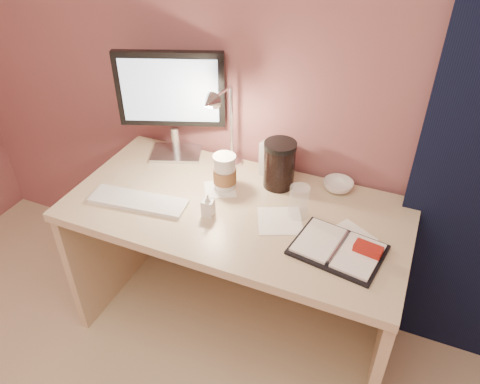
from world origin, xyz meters
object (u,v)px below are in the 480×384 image
at_px(keyboard, 138,201).
at_px(bowl, 338,186).
at_px(lotion_bottle, 208,204).
at_px(clear_cup, 299,202).
at_px(desk, 243,237).
at_px(planner, 340,249).
at_px(product_box, 274,159).
at_px(coffee_cup, 225,173).
at_px(desk_lamp, 224,124).
at_px(dark_jar, 279,167).
at_px(monitor, 171,96).

relative_size(keyboard, bowl, 3.15).
bearing_deg(lotion_bottle, clear_cup, 22.00).
bearing_deg(clear_cup, desk, 173.40).
height_order(keyboard, lotion_bottle, lotion_bottle).
xyz_separation_m(planner, product_box, (-0.39, 0.38, 0.07)).
bearing_deg(lotion_bottle, planner, -0.48).
bearing_deg(coffee_cup, keyboard, -139.76).
distance_m(product_box, desk_lamp, 0.28).
bearing_deg(clear_cup, dark_jar, 129.89).
relative_size(clear_cup, product_box, 0.84).
relative_size(desk, monitor, 2.75).
height_order(planner, lotion_bottle, lotion_bottle).
xyz_separation_m(keyboard, product_box, (0.44, 0.42, 0.07)).
relative_size(monitor, keyboard, 1.24).
bearing_deg(dark_jar, clear_cup, -50.11).
height_order(desk, bowl, bowl).
distance_m(monitor, bowl, 0.83).
bearing_deg(desk_lamp, product_box, 30.24).
bearing_deg(product_box, planner, -27.47).
distance_m(monitor, keyboard, 0.50).
relative_size(keyboard, desk_lamp, 1.00).
xyz_separation_m(desk, clear_cup, (0.25, -0.03, 0.29)).
xyz_separation_m(bowl, desk_lamp, (-0.49, -0.09, 0.24)).
distance_m(planner, desk_lamp, 0.71).
distance_m(bowl, product_box, 0.30).
bearing_deg(clear_cup, keyboard, -164.26).
bearing_deg(coffee_cup, lotion_bottle, -85.13).
xyz_separation_m(keyboard, desk_lamp, (0.25, 0.33, 0.25)).
bearing_deg(coffee_cup, product_box, 47.76).
xyz_separation_m(clear_cup, lotion_bottle, (-0.33, -0.13, -0.02)).
distance_m(keyboard, coffee_cup, 0.38).
xyz_separation_m(lotion_bottle, dark_jar, (0.19, 0.31, 0.04)).
xyz_separation_m(coffee_cup, clear_cup, (0.35, -0.06, -0.01)).
bearing_deg(coffee_cup, monitor, 154.63).
xyz_separation_m(desk, planner, (0.45, -0.17, 0.24)).
relative_size(dark_jar, product_box, 1.15).
height_order(keyboard, coffee_cup, coffee_cup).
relative_size(product_box, desk_lamp, 0.40).
xyz_separation_m(coffee_cup, lotion_bottle, (0.02, -0.20, -0.02)).
relative_size(keyboard, planner, 1.17).
xyz_separation_m(bowl, lotion_bottle, (-0.44, -0.37, 0.03)).
relative_size(coffee_cup, lotion_bottle, 1.55).
distance_m(desk, desk_lamp, 0.52).
distance_m(planner, lotion_bottle, 0.54).
height_order(keyboard, planner, planner).
bearing_deg(dark_jar, bowl, 15.49).
xyz_separation_m(lotion_bottle, desk_lamp, (-0.06, 0.29, 0.20)).
bearing_deg(keyboard, desk, 21.21).
bearing_deg(bowl, lotion_bottle, -139.34).
relative_size(monitor, coffee_cup, 3.17).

